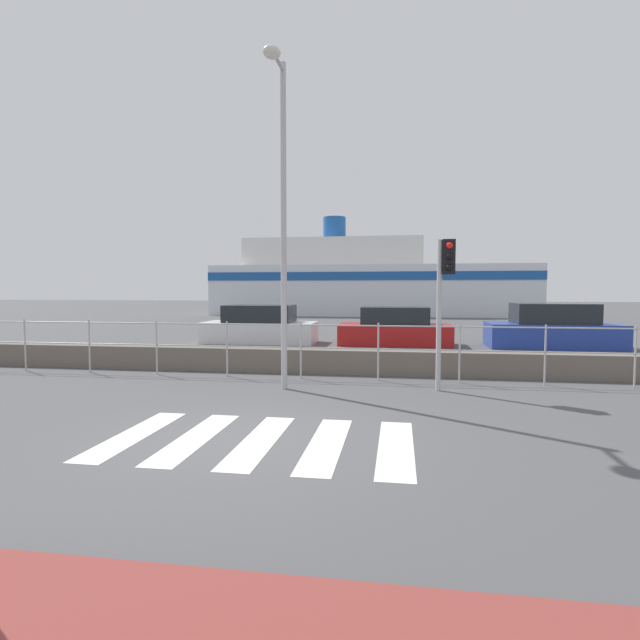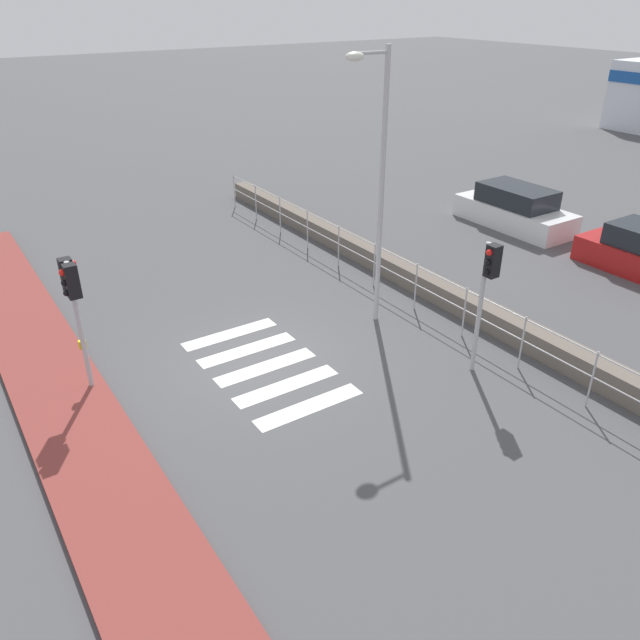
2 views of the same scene
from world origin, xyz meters
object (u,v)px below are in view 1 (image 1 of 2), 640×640
parked_car_red (395,329)px  parked_car_blue (553,329)px  parked_car_white (260,327)px  ferry_boat (364,283)px  streetlamp (281,189)px  traffic_light_far (445,280)px

parked_car_red → parked_car_blue: parked_car_blue is taller
parked_car_white → parked_car_red: (5.08, 0.00, -0.02)m
parked_car_white → parked_car_red: parked_car_white is taller
ferry_boat → parked_car_red: (2.66, -21.66, -1.96)m
parked_car_white → parked_car_blue: parked_car_blue is taller
ferry_boat → parked_car_white: size_ratio=5.79×
streetlamp → parked_car_red: 9.53m
parked_car_white → parked_car_red: size_ratio=1.06×
traffic_light_far → parked_car_white: traffic_light_far is taller
ferry_boat → parked_car_red: bearing=-83.0°
streetlamp → parked_car_red: streetlamp is taller
parked_car_white → parked_car_red: 5.08m
ferry_boat → parked_car_white: ferry_boat is taller
parked_car_blue → parked_car_red: bearing=180.0°
streetlamp → parked_car_blue: bearing=48.8°
traffic_light_far → streetlamp: bearing=-171.5°
parked_car_blue → traffic_light_far: bearing=-118.3°
parked_car_blue → streetlamp: bearing=-131.2°
parked_car_red → ferry_boat: bearing=97.0°
parked_car_white → parked_car_blue: 10.49m
traffic_light_far → parked_car_blue: (4.39, 8.17, -1.54)m
traffic_light_far → parked_car_red: (-1.02, 8.17, -1.61)m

